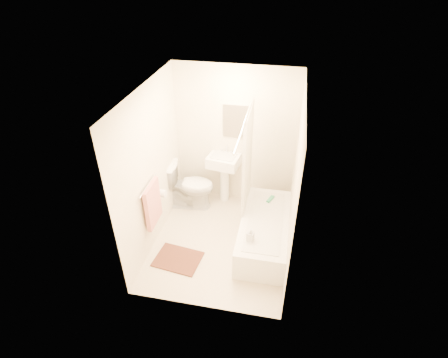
% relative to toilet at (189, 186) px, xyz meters
% --- Properties ---
extents(floor, '(2.40, 2.40, 0.00)m').
position_rel_toilet_xyz_m(floor, '(0.71, -0.80, -0.41)').
color(floor, beige).
rests_on(floor, ground).
extents(ceiling, '(2.40, 2.40, 0.00)m').
position_rel_toilet_xyz_m(ceiling, '(0.71, -0.80, 1.99)').
color(ceiling, white).
rests_on(ceiling, ground).
extents(wall_back, '(2.00, 0.02, 2.40)m').
position_rel_toilet_xyz_m(wall_back, '(0.71, 0.40, 0.79)').
color(wall_back, beige).
rests_on(wall_back, ground).
extents(wall_left, '(0.02, 2.40, 2.40)m').
position_rel_toilet_xyz_m(wall_left, '(-0.29, -0.80, 0.79)').
color(wall_left, beige).
rests_on(wall_left, ground).
extents(wall_right, '(0.02, 2.40, 2.40)m').
position_rel_toilet_xyz_m(wall_right, '(1.71, -0.80, 0.79)').
color(wall_right, beige).
rests_on(wall_right, ground).
extents(mirror, '(0.40, 0.03, 0.55)m').
position_rel_toilet_xyz_m(mirror, '(0.71, 0.38, 1.09)').
color(mirror, white).
rests_on(mirror, wall_back).
extents(curtain_rod, '(0.03, 1.70, 0.03)m').
position_rel_toilet_xyz_m(curtain_rod, '(1.01, -0.70, 1.59)').
color(curtain_rod, silver).
rests_on(curtain_rod, wall_back).
extents(shower_curtain, '(0.04, 0.80, 1.55)m').
position_rel_toilet_xyz_m(shower_curtain, '(1.01, -0.30, 0.81)').
color(shower_curtain, silver).
rests_on(shower_curtain, curtain_rod).
extents(towel_bar, '(0.02, 0.60, 0.02)m').
position_rel_toilet_xyz_m(towel_bar, '(-0.25, -1.05, 0.69)').
color(towel_bar, silver).
rests_on(towel_bar, wall_left).
extents(towel, '(0.06, 0.45, 0.66)m').
position_rel_toilet_xyz_m(towel, '(-0.22, -1.05, 0.37)').
color(towel, '#CC7266').
rests_on(towel, towel_bar).
extents(toilet_paper, '(0.11, 0.12, 0.12)m').
position_rel_toilet_xyz_m(toilet_paper, '(-0.22, -0.68, 0.29)').
color(toilet_paper, white).
rests_on(toilet_paper, wall_left).
extents(toilet, '(0.87, 0.54, 0.82)m').
position_rel_toilet_xyz_m(toilet, '(0.00, 0.00, 0.00)').
color(toilet, white).
rests_on(toilet, floor).
extents(sink, '(0.57, 0.48, 1.00)m').
position_rel_toilet_xyz_m(sink, '(0.55, 0.26, 0.09)').
color(sink, white).
rests_on(sink, floor).
extents(bathtub, '(0.70, 1.60, 0.45)m').
position_rel_toilet_xyz_m(bathtub, '(1.36, -0.70, -0.19)').
color(bathtub, white).
rests_on(bathtub, floor).
extents(bath_mat, '(0.71, 0.57, 0.02)m').
position_rel_toilet_xyz_m(bath_mat, '(0.17, -1.30, -0.40)').
color(bath_mat, '#4C2D21').
rests_on(bath_mat, floor).
extents(soap_bottle, '(0.11, 0.11, 0.20)m').
position_rel_toilet_xyz_m(soap_bottle, '(1.20, -1.16, 0.14)').
color(soap_bottle, white).
rests_on(soap_bottle, bathtub).
extents(scrub_brush, '(0.12, 0.19, 0.04)m').
position_rel_toilet_xyz_m(scrub_brush, '(1.39, -0.20, 0.06)').
color(scrub_brush, '#36A069').
rests_on(scrub_brush, bathtub).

